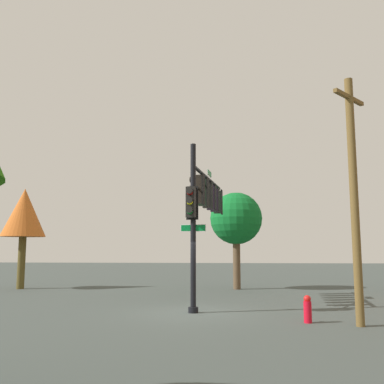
% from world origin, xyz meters
% --- Properties ---
extents(ground_plane, '(120.00, 120.00, 0.00)m').
position_xyz_m(ground_plane, '(0.00, 0.00, 0.00)').
color(ground_plane, '#3D4441').
extents(signal_pole_assembly, '(6.71, 1.46, 6.13)m').
position_xyz_m(signal_pole_assembly, '(2.32, -0.29, 4.27)').
color(signal_pole_assembly, black).
rests_on(signal_pole_assembly, ground_plane).
extents(utility_pole, '(1.44, 1.27, 7.52)m').
position_xyz_m(utility_pole, '(-2.35, -5.08, 3.93)').
color(utility_pole, brown).
rests_on(utility_pole, ground_plane).
extents(fire_hydrant, '(0.33, 0.24, 0.83)m').
position_xyz_m(fire_hydrant, '(-1.85, -3.67, 0.41)').
color(fire_hydrant, red).
rests_on(fire_hydrant, ground_plane).
extents(tree_near, '(3.00, 3.00, 5.53)m').
position_xyz_m(tree_near, '(9.45, -1.70, 3.98)').
color(tree_near, brown).
rests_on(tree_near, ground_plane).
extents(tree_mid, '(2.54, 2.54, 5.80)m').
position_xyz_m(tree_mid, '(8.63, 10.68, 4.31)').
color(tree_mid, '#50441E').
rests_on(tree_mid, ground_plane).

